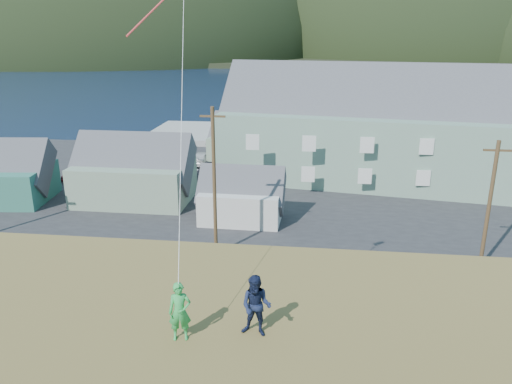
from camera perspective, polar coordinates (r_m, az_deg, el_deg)
ground at (r=32.12m, az=-1.02°, el=-8.59°), size 900.00×900.00×0.00m
grass_strip at (r=30.34m, az=-1.54°, el=-10.19°), size 110.00×8.00×0.10m
waterfront_lot at (r=47.82m, az=1.78°, el=0.56°), size 72.00×36.00×0.12m
wharf at (r=70.56m, az=-1.40°, el=6.61°), size 26.00×14.00×0.90m
far_shore at (r=358.72m, az=6.51°, el=15.75°), size 900.00×320.00×2.00m
far_hills at (r=309.69m, az=13.23°, el=15.25°), size 760.00×265.00×143.00m
lodge at (r=50.68m, az=18.84°, el=6.73°), size 40.57×16.78×13.85m
shed_teal at (r=48.56m, az=-27.25°, el=1.81°), size 9.09×6.84×6.71m
shed_palegreen_near at (r=44.37m, az=-13.80°, el=2.28°), size 10.12×6.47×7.32m
shed_white at (r=38.91m, az=-1.67°, el=-0.47°), size 6.78×4.59×5.29m
shed_palegreen_far at (r=55.37m, az=0.16°, el=5.79°), size 11.18×7.50×6.97m
utility_poles at (r=32.23m, az=-5.47°, el=0.13°), size 35.22×0.24×9.84m
parked_cars at (r=52.80m, az=-7.50°, el=2.97°), size 26.27×12.74×1.52m
kite_flyer_green at (r=12.43m, az=-8.70°, el=-13.36°), size 0.61×0.48×1.50m
kite_flyer_navy at (r=12.43m, az=0.03°, el=-12.91°), size 0.85×0.71×1.58m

